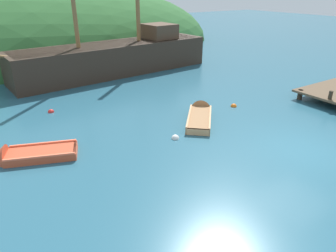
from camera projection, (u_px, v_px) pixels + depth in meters
name	position (u px, v px, depth m)	size (l,w,h in m)	color
ground_plane	(305.00, 150.00, 12.28)	(120.00, 120.00, 0.00)	#285B70
shore_hill	(21.00, 49.00, 32.37)	(44.74, 26.94, 13.89)	#2D602D
sailing_ship	(116.00, 62.00, 22.99)	(17.59, 4.61, 11.02)	#38281E
rowboat_outer_left	(26.00, 157.00, 11.65)	(3.40, 2.19, 1.11)	#C64C2D
rowboat_near_dock	(200.00, 116.00, 15.31)	(3.21, 3.44, 1.03)	#9E7047
buoy_orange	(234.00, 107.00, 16.75)	(0.33, 0.33, 0.33)	orange
buoy_white	(175.00, 138.00, 13.23)	(0.35, 0.35, 0.35)	white
buoy_red	(51.00, 112.00, 16.00)	(0.32, 0.32, 0.32)	red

